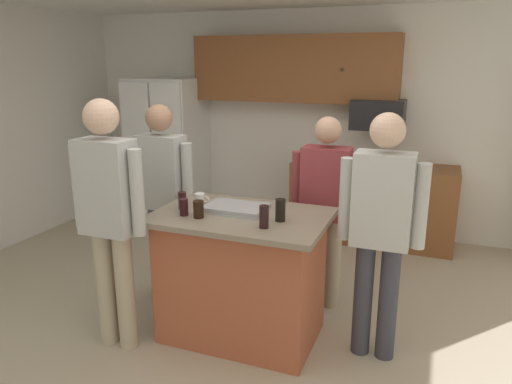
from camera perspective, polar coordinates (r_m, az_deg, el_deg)
The scene contains 18 objects.
floor at distance 3.78m, azimuth -2.06°, elevation -17.13°, with size 7.04×7.04×0.00m, color #B7A88E.
back_wall at distance 5.90m, azimuth 8.68°, elevation 8.12°, with size 6.40×0.10×2.60m, color white.
cabinet_run_upper at distance 5.77m, azimuth 4.48°, elevation 14.31°, with size 2.40×0.38×0.75m.
cabinet_run_lower at distance 5.67m, azimuth 13.54°, elevation -1.23°, with size 1.80×0.63×0.90m.
refrigerator at distance 6.33m, azimuth -10.36°, elevation 4.90°, with size 0.86×0.76×1.81m.
microwave_over_range at distance 5.49m, azimuth 14.22°, elevation 8.88°, with size 0.56×0.40×0.32m, color black.
kitchen_island at distance 3.62m, azimuth -1.74°, elevation -9.79°, with size 1.25×0.83×0.96m.
person_elder_center at distance 3.30m, azimuth 14.56°, elevation -3.46°, with size 0.57×0.23×1.71m.
person_guest_by_door at distance 4.13m, azimuth -10.97°, elevation 0.29°, with size 0.57×0.22×1.68m.
person_host_foreground at distance 3.45m, azimuth -17.01°, elevation -1.91°, with size 0.57×0.24×1.79m.
person_guest_left at distance 3.94m, azimuth 8.18°, elevation -1.11°, with size 0.57×0.22×1.60m.
glass_stout_tall at distance 3.28m, azimuth 2.90°, elevation -2.16°, with size 0.07×0.07×0.15m.
glass_short_whisky at distance 3.15m, azimuth 0.95°, elevation -2.95°, with size 0.06×0.06×0.15m.
glass_pilsner at distance 3.44m, azimuth -8.52°, elevation -1.76°, with size 0.06×0.06×0.12m.
glass_dark_ale at distance 3.38m, azimuth -6.81°, elevation -2.04°, with size 0.07×0.07×0.12m.
mug_ceramic_white at distance 3.65m, azimuth -6.61°, elevation -0.90°, with size 0.12×0.08×0.10m.
tumbler_amber at distance 3.59m, azimuth -8.70°, elevation -1.01°, with size 0.06×0.06×0.13m.
serving_tray at distance 3.52m, azimuth -2.36°, elevation -1.91°, with size 0.44×0.30×0.04m.
Camera 1 is at (1.27, -2.92, 2.03)m, focal length 33.85 mm.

